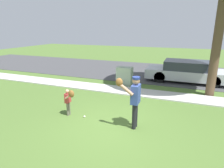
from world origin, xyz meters
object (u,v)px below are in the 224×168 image
Objects in this scene: person_child at (69,98)px; utility_cabinet at (125,76)px; baseball at (84,117)px; person_adult at (134,97)px; parked_sedan_silver at (186,71)px.

utility_cabinet is (0.63, 4.55, -0.17)m from person_child.
person_child is 14.03× the size of baseball.
baseball is at bearing -1.36° from person_adult.
person_adult reaches higher than person_child.
utility_cabinet is 3.76m from parked_sedan_silver.
parked_sedan_silver is at bearing 31.58° from utility_cabinet.
parked_sedan_silver is at bearing -102.11° from person_adult.
parked_sedan_silver reaches higher than baseball.
person_child is 0.85m from baseball.
parked_sedan_silver is (3.83, 6.51, -0.05)m from person_child.
utility_cabinet is at bearing -68.53° from person_adult.
utility_cabinet is at bearing 82.54° from person_child.
person_adult is 4.90m from utility_cabinet.
utility_cabinet is (0.07, 4.49, 0.47)m from baseball.
baseball is 0.02× the size of parked_sedan_silver.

